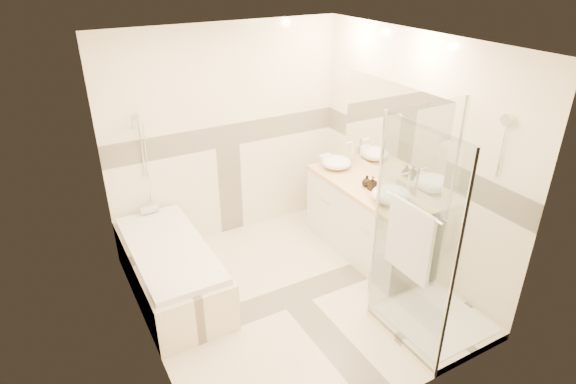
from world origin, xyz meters
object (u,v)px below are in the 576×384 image
vanity (365,220)px  shower_enclosure (426,282)px  bathtub (171,267)px  amenity_bottle_b (367,181)px  vessel_sink_far (391,194)px  vessel_sink_near (336,162)px  amenity_bottle_a (372,183)px

vanity → shower_enclosure: (-0.29, -1.27, 0.08)m
bathtub → amenity_bottle_b: bearing=-9.4°
shower_enclosure → vessel_sink_far: bearing=72.5°
vanity → shower_enclosure: bearing=-103.0°
amenity_bottle_b → vanity: bearing=2.3°
bathtub → vanity: bearing=-9.2°
amenity_bottle_b → bathtub: bearing=170.6°
bathtub → shower_enclosure: bearing=-41.1°
vessel_sink_near → amenity_bottle_a: 0.67m
amenity_bottle_a → shower_enclosure: bearing=-103.1°
shower_enclosure → bathtub: bearing=138.9°
bathtub → shower_enclosure: size_ratio=0.83×
amenity_bottle_a → amenity_bottle_b: size_ratio=1.21×
bathtub → vanity: size_ratio=1.05×
vessel_sink_near → shower_enclosure: bearing=-98.4°
bathtub → amenity_bottle_a: bearing=-11.9°
vanity → vessel_sink_near: (-0.02, 0.58, 0.49)m
shower_enclosure → vessel_sink_far: shower_enclosure is taller
shower_enclosure → vessel_sink_near: size_ratio=5.76×
vessel_sink_far → amenity_bottle_b: bearing=90.0°
amenity_bottle_a → amenity_bottle_b: bearing=90.0°
amenity_bottle_a → vessel_sink_near: bearing=90.0°
shower_enclosure → vessel_sink_near: 1.91m
vessel_sink_far → amenity_bottle_b: 0.40m
vanity → bathtub: bearing=170.8°
vessel_sink_far → shower_enclosure: bearing=-107.5°
vanity → vessel_sink_near: vessel_sink_near is taller
bathtub → amenity_bottle_b: (2.13, -0.35, 0.61)m
vanity → shower_enclosure: 1.31m
shower_enclosure → vessel_sink_far: (0.27, 0.87, 0.42)m
bathtub → vessel_sink_near: vessel_sink_near is taller
shower_enclosure → vanity: bearing=77.0°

